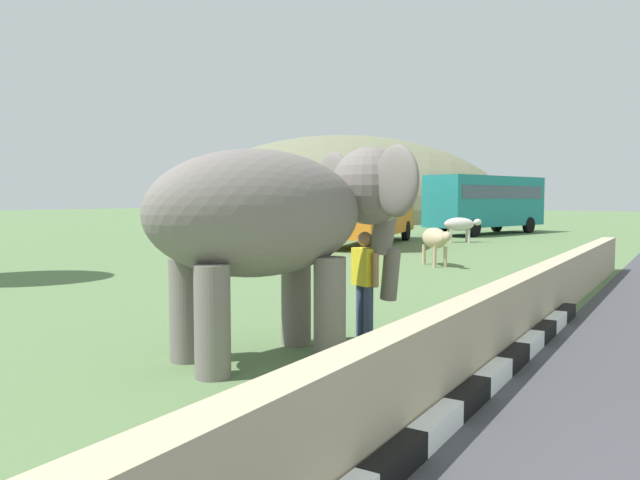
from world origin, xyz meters
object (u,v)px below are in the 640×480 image
elephant (282,217)px  person_handler (365,278)px  cow_mid (460,225)px  bus_teal (487,200)px  cow_near (435,239)px  bus_orange (370,200)px

elephant → person_handler: elephant is taller
elephant → cow_mid: size_ratio=2.25×
bus_teal → cow_mid: size_ratio=5.37×
bus_teal → elephant: bearing=-168.5°
cow_near → cow_mid: (10.61, 2.81, 0.00)m
person_handler → cow_near: 10.51m
cow_near → cow_mid: 10.97m
elephant → person_handler: bearing=-16.1°
bus_teal → cow_near: bearing=-168.3°
cow_near → bus_orange: bearing=40.1°
person_handler → cow_near: person_handler is taller
cow_near → cow_mid: size_ratio=0.93×
elephant → cow_mid: 22.93m
bus_orange → cow_near: 9.43m
bus_teal → cow_near: bus_teal is taller
bus_orange → person_handler: bearing=-153.1°
elephant → bus_teal: bus_teal is taller
person_handler → bus_teal: (28.47, 6.56, 1.16)m
person_handler → bus_orange: size_ratio=0.17×
bus_orange → cow_near: bearing=-139.9°
person_handler → bus_teal: bearing=13.0°
elephant → bus_teal: 30.66m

